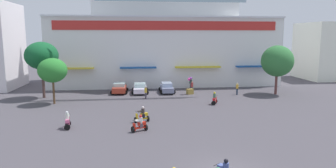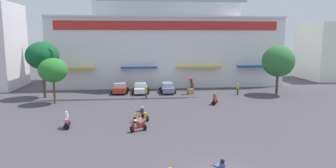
{
  "view_description": "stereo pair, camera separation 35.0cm",
  "coord_description": "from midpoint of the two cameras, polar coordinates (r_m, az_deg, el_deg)",
  "views": [
    {
      "loc": [
        -5.19,
        -16.72,
        8.03
      ],
      "look_at": [
        -1.34,
        17.87,
        2.6
      ],
      "focal_mm": 32.61,
      "sensor_mm": 36.0,
      "label": 1
    },
    {
      "loc": [
        -4.84,
        -16.76,
        8.03
      ],
      "look_at": [
        -1.34,
        17.87,
        2.6
      ],
      "focal_mm": 32.61,
      "sensor_mm": 36.0,
      "label": 2
    }
  ],
  "objects": [
    {
      "name": "pedestrian_2",
      "position": [
        43.44,
        13.14,
        -0.78
      ],
      "size": [
        0.36,
        0.36,
        1.62
      ],
      "color": "#263248",
      "rests_on": "ground"
    },
    {
      "name": "balloon_vendor_cart",
      "position": [
        42.85,
        4.45,
        -0.65
      ],
      "size": [
        1.06,
        0.9,
        2.45
      ],
      "color": "olive",
      "rests_on": "ground"
    },
    {
      "name": "scooter_rider_3",
      "position": [
        26.37,
        -5.14,
        -7.55
      ],
      "size": [
        1.47,
        1.05,
        1.45
      ],
      "color": "black",
      "rests_on": "ground"
    },
    {
      "name": "pedestrian_3",
      "position": [
        47.02,
        4.61,
        0.19
      ],
      "size": [
        0.46,
        0.46,
        1.69
      ],
      "color": "#4F3E48",
      "rests_on": "ground"
    },
    {
      "name": "scooter_rider_1",
      "position": [
        28.54,
        -18.07,
        -6.55
      ],
      "size": [
        0.72,
        1.49,
        1.58
      ],
      "color": "black",
      "rests_on": "ground"
    },
    {
      "name": "ground_plane",
      "position": [
        31.21,
        3.69,
        -6.05
      ],
      "size": [
        128.0,
        128.0,
        0.0
      ],
      "primitive_type": "plane",
      "color": "#48444B"
    },
    {
      "name": "scooter_rider_5",
      "position": [
        29.15,
        -4.67,
        -5.87
      ],
      "size": [
        1.48,
        0.88,
        1.51
      ],
      "color": "black",
      "rests_on": "ground"
    },
    {
      "name": "parked_car_1",
      "position": [
        43.81,
        -4.91,
        -0.76
      ],
      "size": [
        2.45,
        4.45,
        1.43
      ],
      "color": "white",
      "rests_on": "ground"
    },
    {
      "name": "parked_car_2",
      "position": [
        43.99,
        0.1,
        -0.67
      ],
      "size": [
        2.24,
        4.34,
        1.47
      ],
      "color": "slate",
      "rests_on": "ground"
    },
    {
      "name": "plaza_tree_0",
      "position": [
        38.8,
        -20.45,
        2.42
      ],
      "size": [
        3.42,
        3.31,
        5.51
      ],
      "color": "brown",
      "rests_on": "ground"
    },
    {
      "name": "colonial_building",
      "position": [
        53.81,
        -0.43,
        10.52
      ],
      "size": [
        37.0,
        18.68,
        22.2
      ],
      "color": "white",
      "rests_on": "ground"
    },
    {
      "name": "plaza_tree_1",
      "position": [
        44.86,
        20.11,
        4.02
      ],
      "size": [
        4.35,
        4.58,
        6.83
      ],
      "color": "brown",
      "rests_on": "ground"
    },
    {
      "name": "pedestrian_1",
      "position": [
        44.16,
        4.86,
        -0.4
      ],
      "size": [
        0.39,
        0.39,
        1.63
      ],
      "color": "#4D3D3B",
      "rests_on": "ground"
    },
    {
      "name": "flank_building_right",
      "position": [
        66.35,
        28.87,
        5.42
      ],
      "size": [
        11.42,
        9.61,
        10.59
      ],
      "color": "white",
      "rests_on": "ground"
    },
    {
      "name": "parked_car_0",
      "position": [
        44.13,
        -8.71,
        -0.72
      ],
      "size": [
        2.49,
        3.95,
        1.48
      ],
      "color": "#AD3624",
      "rests_on": "ground"
    },
    {
      "name": "plaza_tree_2",
      "position": [
        42.97,
        -22.2,
        4.91
      ],
      "size": [
        4.2,
        4.53,
        7.37
      ],
      "color": "brown",
      "rests_on": "ground"
    },
    {
      "name": "scooter_rider_7",
      "position": [
        36.84,
        8.98,
        -2.84
      ],
      "size": [
        1.02,
        1.4,
        1.53
      ],
      "color": "black",
      "rests_on": "ground"
    },
    {
      "name": "pedestrian_0",
      "position": [
        39.72,
        -3.87,
        -1.46
      ],
      "size": [
        0.35,
        0.35,
        1.61
      ],
      "color": "#453D4B",
      "rests_on": "ground"
    }
  ]
}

